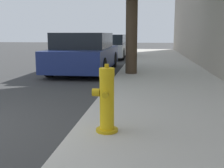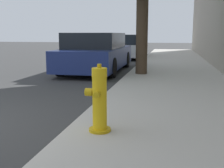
% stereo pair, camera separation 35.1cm
% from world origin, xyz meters
% --- Properties ---
extents(sidewalk_slab, '(2.92, 40.00, 0.11)m').
position_xyz_m(sidewalk_slab, '(3.37, 0.00, 0.06)').
color(sidewalk_slab, '#B7B2A8').
rests_on(sidewalk_slab, ground_plane).
extents(fire_hydrant, '(0.32, 0.33, 0.86)m').
position_xyz_m(fire_hydrant, '(2.37, 0.26, 0.51)').
color(fire_hydrant, '#C39C11').
rests_on(fire_hydrant, sidewalk_slab).
extents(parked_car_near, '(1.88, 4.45, 1.36)m').
position_xyz_m(parked_car_near, '(0.64, 6.62, 0.66)').
color(parked_car_near, navy).
rests_on(parked_car_near, ground_plane).
extents(parked_car_mid, '(1.77, 4.32, 1.29)m').
position_xyz_m(parked_car_mid, '(0.75, 12.49, 0.63)').
color(parked_car_mid, silver).
rests_on(parked_car_mid, ground_plane).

